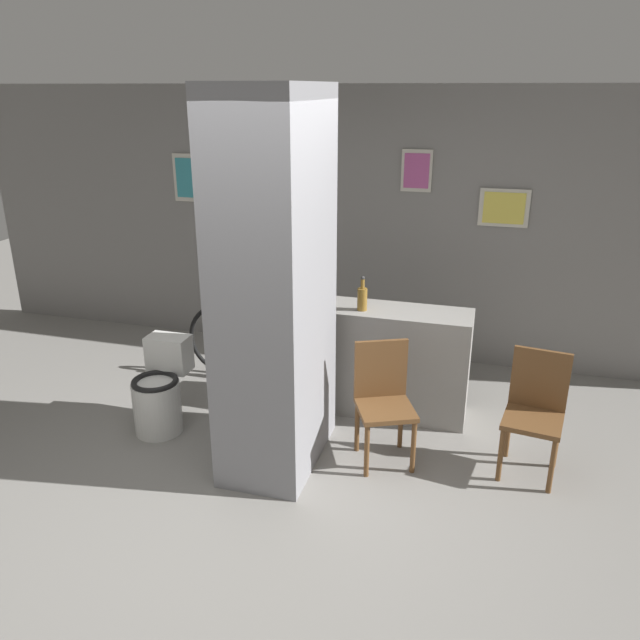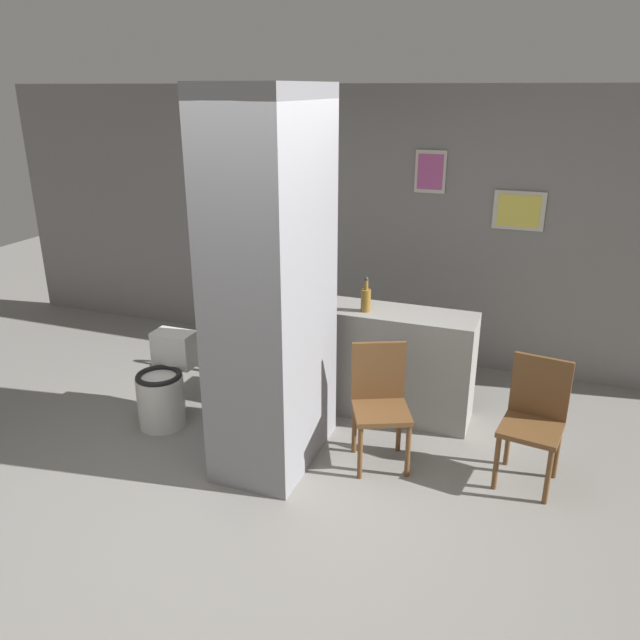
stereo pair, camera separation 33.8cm
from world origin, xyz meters
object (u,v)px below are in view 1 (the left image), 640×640
chair_near_pillar (383,397)px  bicycle (277,345)px  chair_by_doorway (535,408)px  toilet (160,393)px  bottle_tall (362,298)px

chair_near_pillar → bicycle: bearing=115.8°
chair_near_pillar → chair_by_doorway: bearing=-17.3°
toilet → bottle_tall: 1.76m
toilet → chair_near_pillar: (1.76, 0.08, 0.17)m
toilet → bicycle: (0.60, 1.05, 0.06)m
toilet → chair_near_pillar: size_ratio=0.81×
bicycle → toilet: bearing=-119.8°
toilet → chair_by_doorway: 2.82m
chair_near_pillar → chair_by_doorway: (1.04, 0.13, 0.00)m
toilet → bottle_tall: size_ratio=2.53×
toilet → bicycle: bearing=60.2°
chair_by_doorway → bottle_tall: (-1.35, 0.50, 0.52)m
chair_by_doorway → bicycle: chair_by_doorway is taller
bottle_tall → toilet: bearing=-154.1°
chair_near_pillar → bicycle: chair_near_pillar is taller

